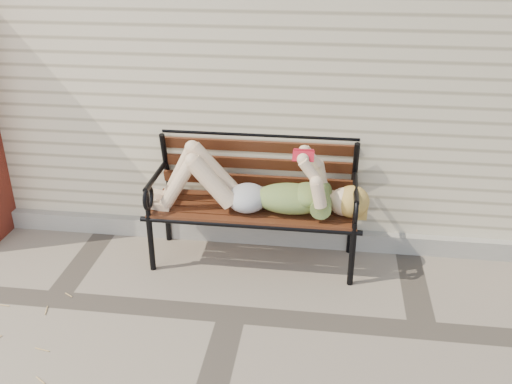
# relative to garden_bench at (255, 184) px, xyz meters

# --- Properties ---
(ground) EXTENTS (80.00, 80.00, 0.00)m
(ground) POSITION_rel_garden_bench_xyz_m (-0.05, -0.79, -0.61)
(ground) COLOR #796B5D
(ground) RESTS_ON ground
(house_wall) EXTENTS (8.00, 4.00, 3.00)m
(house_wall) POSITION_rel_garden_bench_xyz_m (-0.05, 2.21, 0.89)
(house_wall) COLOR beige
(house_wall) RESTS_ON ground
(foundation_strip) EXTENTS (8.00, 0.10, 0.15)m
(foundation_strip) POSITION_rel_garden_bench_xyz_m (-0.05, 0.18, -0.53)
(foundation_strip) COLOR #A9A298
(foundation_strip) RESTS_ON ground
(garden_bench) EXTENTS (1.67, 0.66, 1.08)m
(garden_bench) POSITION_rel_garden_bench_xyz_m (0.00, 0.00, 0.00)
(garden_bench) COLOR black
(garden_bench) RESTS_ON ground
(reading_woman) EXTENTS (1.58, 0.36, 0.50)m
(reading_woman) POSITION_rel_garden_bench_xyz_m (0.01, -0.13, 0.04)
(reading_woman) COLOR #093B45
(reading_woman) RESTS_ON ground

